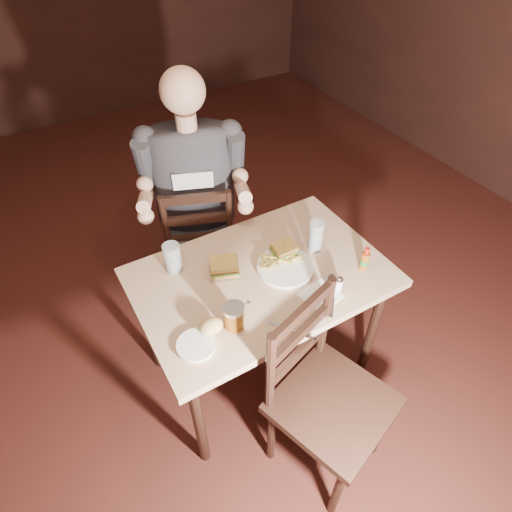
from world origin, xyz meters
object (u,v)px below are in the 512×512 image
main_table (261,287)px  chair_near (333,405)px  syrup_dispenser (234,316)px  chair_far (200,238)px  glass_right (316,236)px  side_plate (196,346)px  diner (192,169)px  hot_sauce (365,258)px  dinner_plate (285,268)px  glass_left (173,258)px

main_table → chair_near: size_ratio=1.19×
chair_near → syrup_dispenser: 0.58m
chair_far → chair_near: size_ratio=0.94×
glass_right → side_plate: size_ratio=1.02×
main_table → glass_right: bearing=4.6°
chair_far → side_plate: size_ratio=5.94×
diner → side_plate: size_ratio=6.53×
chair_far → diner: 0.53m
syrup_dispenser → hot_sauce: bearing=-1.1°
chair_far → dinner_plate: (0.13, -0.74, 0.31)m
chair_far → glass_left: 0.69m
dinner_plate → glass_right: bearing=14.0°
chair_near → side_plate: 0.65m
dinner_plate → syrup_dispenser: syrup_dispenser is taller
dinner_plate → side_plate: 0.58m
chair_far → glass_left: bearing=77.0°
glass_left → main_table: bearing=-35.4°
chair_far → hot_sauce: bearing=137.3°
main_table → dinner_plate: (0.12, -0.02, 0.09)m
dinner_plate → syrup_dispenser: bearing=-154.8°
chair_near → syrup_dispenser: (-0.26, 0.40, 0.33)m
chair_far → chair_near: bearing=112.1°
glass_left → glass_right: 0.70m
diner → dinner_plate: size_ratio=3.85×
main_table → diner: 0.74m
glass_right → syrup_dispenser: 0.61m
main_table → chair_far: size_ratio=1.26×
hot_sauce → syrup_dispenser: 0.69m
chair_near → glass_left: chair_near is taller
main_table → hot_sauce: (0.44, -0.21, 0.15)m
diner → side_plate: 0.99m
main_table → hot_sauce: 0.51m
hot_sauce → syrup_dispenser: bearing=179.3°
dinner_plate → main_table: bearing=168.1°
main_table → side_plate: bearing=-153.4°
chair_far → glass_right: bearing=137.1°
hot_sauce → side_plate: hot_sauce is taller
chair_far → hot_sauce: chair_far is taller
main_table → glass_left: size_ratio=7.97×
chair_near → hot_sauce: size_ratio=7.68×
syrup_dispenser → side_plate: syrup_dispenser is taller
glass_right → hot_sauce: glass_right is taller
main_table → glass_left: (-0.34, 0.24, 0.16)m
main_table → side_plate: (-0.43, -0.22, 0.09)m
chair_far → syrup_dispenser: chair_far is taller
hot_sauce → dinner_plate: bearing=150.9°
side_plate → glass_left: bearing=78.6°
main_table → syrup_dispenser: (-0.25, -0.20, 0.14)m
diner → syrup_dispenser: 0.91m
main_table → chair_far: bearing=91.2°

